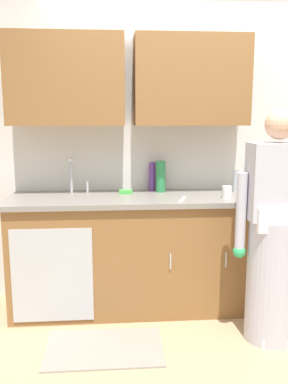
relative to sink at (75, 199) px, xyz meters
name	(u,v)px	position (x,y,z in m)	size (l,w,h in m)	color
ground_plane	(216,348)	(0.99, -0.71, -0.93)	(9.00, 9.00, 0.00)	tan
kitchen_wall_with_uppers	(177,128)	(0.85, 0.29, 0.55)	(4.80, 0.44, 2.70)	silver
counter_cabinet	(131,255)	(0.44, -0.01, -0.48)	(1.90, 0.62, 0.90)	brown
countertop	(131,199)	(0.44, -0.01, -0.01)	(1.96, 0.66, 0.04)	gray
sink	(75,199)	(0.00, 0.00, 0.00)	(0.50, 0.36, 0.35)	#B7BABF
person_at_sink	(273,246)	(1.40, -0.60, -0.23)	(0.55, 0.34, 1.62)	white
floor_mat	(104,348)	(0.23, -0.66, -0.92)	(0.80, 0.50, 0.01)	gray
bottle_water_short	(161,177)	(0.71, 0.17, 0.15)	(0.08, 0.08, 0.26)	#2D8C4C
bottle_soap	(152,177)	(0.64, 0.23, 0.14)	(0.06, 0.06, 0.24)	#66388C
bottle_dish_liquid	(237,181)	(1.36, 0.13, 0.10)	(0.08, 0.08, 0.18)	silver
cup_by_sink	(227,192)	(1.19, -0.15, 0.06)	(0.08, 0.08, 0.10)	white
knife_on_counter	(182,199)	(0.83, -0.19, 0.02)	(0.24, 0.02, 0.01)	silver
sponge	(126,192)	(0.41, 0.11, 0.03)	(0.11, 0.07, 0.03)	#4CBF4C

